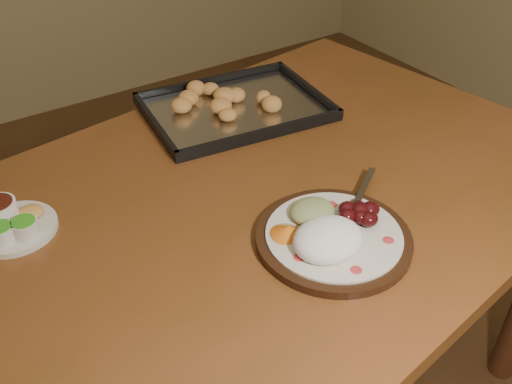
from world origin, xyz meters
TOP-DOWN VIEW (x-y plane):
  - dining_table at (-0.08, -0.02)m, footprint 1.62×1.11m
  - dinner_plate at (0.00, -0.21)m, footprint 0.33×0.27m
  - condiment_saucer at (-0.45, 0.13)m, footprint 0.15×0.15m
  - baking_tray at (0.12, 0.29)m, footprint 0.45×0.36m

SIDE VIEW (x-z plane):
  - dining_table at x=-0.08m, z-range 0.28..1.03m
  - baking_tray at x=0.12m, z-range 0.74..0.79m
  - condiment_saucer at x=-0.45m, z-range 0.74..0.79m
  - dinner_plate at x=0.00m, z-range 0.74..0.80m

